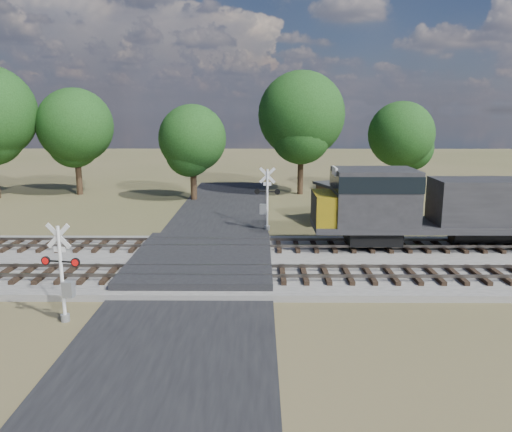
{
  "coord_description": "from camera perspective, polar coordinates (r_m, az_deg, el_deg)",
  "views": [
    {
      "loc": [
        2.93,
        -23.98,
        7.81
      ],
      "look_at": [
        2.73,
        2.0,
        2.29
      ],
      "focal_mm": 35.0,
      "sensor_mm": 36.0,
      "label": 1
    }
  ],
  "objects": [
    {
      "name": "treeline",
      "position": [
        44.64,
        -0.37,
        10.82
      ],
      "size": [
        80.98,
        12.07,
        11.96
      ],
      "color": "black",
      "rests_on": "ground"
    },
    {
      "name": "ground",
      "position": [
        25.39,
        -6.25,
        -5.99
      ],
      "size": [
        160.0,
        160.0,
        0.0
      ],
      "primitive_type": "plane",
      "color": "#494C28",
      "rests_on": "ground"
    },
    {
      "name": "road",
      "position": [
        25.38,
        -6.25,
        -5.91
      ],
      "size": [
        7.0,
        60.0,
        0.08
      ],
      "primitive_type": "cube",
      "color": "black",
      "rests_on": "ground"
    },
    {
      "name": "ballast_bed",
      "position": [
        26.61,
        15.89,
        -5.21
      ],
      "size": [
        140.0,
        10.0,
        0.3
      ],
      "primitive_type": "cube",
      "color": "gray",
      "rests_on": "ground"
    },
    {
      "name": "track_far",
      "position": [
        27.98,
        0.81,
        -3.34
      ],
      "size": [
        140.0,
        2.6,
        0.33
      ],
      "color": "black",
      "rests_on": "ballast_bed"
    },
    {
      "name": "crossing_panel",
      "position": [
        25.77,
        -6.14,
        -4.99
      ],
      "size": [
        7.0,
        9.0,
        0.62
      ],
      "primitive_type": "cube",
      "color": "#262628",
      "rests_on": "ground"
    },
    {
      "name": "equipment_shed",
      "position": [
        35.56,
        10.89,
        1.43
      ],
      "size": [
        5.32,
        5.32,
        2.82
      ],
      "rotation": [
        0.0,
        0.0,
        0.36
      ],
      "color": "#4A371F",
      "rests_on": "ground"
    },
    {
      "name": "crossing_signal_far",
      "position": [
        32.78,
        1.14,
        1.34
      ],
      "size": [
        1.69,
        0.4,
        4.21
      ],
      "rotation": [
        0.0,
        0.0,
        3.02
      ],
      "color": "silver",
      "rests_on": "ground"
    },
    {
      "name": "track_near",
      "position": [
        23.2,
        0.89,
        -6.61
      ],
      "size": [
        140.0,
        2.6,
        0.33
      ],
      "color": "black",
      "rests_on": "ballast_bed"
    },
    {
      "name": "crossing_signal_near",
      "position": [
        19.98,
        -21.08,
        -7.0
      ],
      "size": [
        1.53,
        0.39,
        3.81
      ],
      "rotation": [
        0.0,
        0.0,
        -0.18
      ],
      "color": "silver",
      "rests_on": "ground"
    }
  ]
}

